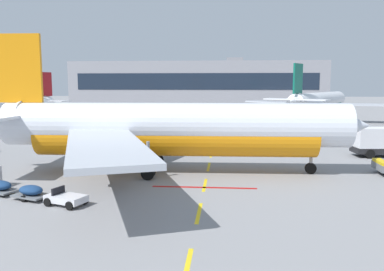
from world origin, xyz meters
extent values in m
cube|color=yellow|center=(18.00, 8.62, 0.00)|extent=(0.24, 4.00, 0.01)
cube|color=yellow|center=(18.00, 15.94, 0.00)|extent=(0.24, 4.00, 0.01)
cube|color=yellow|center=(18.00, 22.76, 0.00)|extent=(0.24, 4.00, 0.01)
cube|color=yellow|center=(18.00, 29.62, 0.00)|extent=(0.24, 4.00, 0.01)
cube|color=yellow|center=(18.00, 36.38, 0.00)|extent=(0.24, 4.00, 0.01)
cube|color=yellow|center=(18.00, 43.37, 0.00)|extent=(0.24, 4.00, 0.01)
cube|color=yellow|center=(18.00, 50.25, 0.00)|extent=(0.24, 4.00, 0.01)
cube|color=yellow|center=(18.00, 56.62, 0.00)|extent=(0.24, 4.00, 0.01)
cube|color=yellow|center=(18.00, 62.89, 0.00)|extent=(0.24, 4.00, 0.01)
cube|color=yellow|center=(18.00, 69.87, 0.00)|extent=(0.24, 4.00, 0.01)
cube|color=yellow|center=(18.00, 77.02, 0.00)|extent=(0.24, 4.00, 0.01)
cube|color=yellow|center=(18.00, 82.74, 0.00)|extent=(0.24, 4.00, 0.01)
cube|color=yellow|center=(18.00, 89.38, 0.00)|extent=(0.24, 4.00, 0.01)
cube|color=#B21414|center=(18.00, 22.00, 0.00)|extent=(8.00, 0.40, 0.01)
cylinder|color=silver|center=(15.14, 26.99, 4.30)|extent=(30.21, 4.75, 3.80)
cylinder|color=orange|center=(15.14, 26.99, 3.26)|extent=(24.60, 4.27, 3.50)
cone|color=silver|center=(30.18, 27.46, 4.30)|extent=(3.62, 3.83, 3.72)
cone|color=silver|center=(-0.60, 26.49, 4.78)|extent=(4.30, 3.36, 3.23)
cube|color=#192333|center=(29.13, 27.43, 4.97)|extent=(1.69, 2.90, 0.60)
cube|color=orange|center=(1.15, 26.54, 9.20)|extent=(4.41, 0.50, 6.00)
cube|color=silver|center=(0.35, 29.72, 5.06)|extent=(3.40, 6.50, 0.24)
cube|color=#B7BCC6|center=(10.90, 35.36, 3.83)|extent=(9.68, 17.66, 0.36)
cube|color=#B7BCC6|center=(11.44, 18.36, 3.83)|extent=(10.60, 17.59, 0.36)
cylinder|color=#4C4F54|center=(10.84, 32.35, 2.38)|extent=(3.27, 2.20, 2.10)
cylinder|color=black|center=(12.44, 32.40, 2.38)|extent=(0.18, 1.79, 1.79)
cylinder|color=#4C4F54|center=(11.19, 21.36, 2.38)|extent=(3.27, 2.20, 2.10)
cylinder|color=black|center=(12.79, 21.41, 2.38)|extent=(0.18, 1.79, 1.79)
cylinder|color=gray|center=(27.03, 27.36, 1.83)|extent=(0.28, 0.28, 2.67)
cylinder|color=black|center=(27.03, 27.36, 0.50)|extent=(1.00, 0.31, 0.99)
cylinder|color=gray|center=(13.06, 29.52, 1.86)|extent=(0.28, 0.28, 2.61)
cylinder|color=black|center=(13.05, 29.87, 0.55)|extent=(1.11, 0.38, 1.10)
cylinder|color=black|center=(13.07, 29.17, 0.55)|extent=(1.11, 0.38, 1.10)
cylinder|color=gray|center=(13.22, 24.32, 1.86)|extent=(0.28, 0.28, 2.61)
cylinder|color=black|center=(13.21, 24.67, 0.55)|extent=(1.11, 0.38, 1.10)
cylinder|color=black|center=(13.24, 23.97, 0.55)|extent=(1.11, 0.38, 1.10)
cube|color=yellow|center=(33.09, 27.66, 1.12)|extent=(0.72, 2.53, 0.24)
cylinder|color=black|center=(33.82, 29.06, 0.45)|extent=(0.90, 0.41, 0.90)
cone|color=white|center=(-18.09, 75.40, 4.01)|extent=(3.86, 4.30, 2.72)
cube|color=maroon|center=(-18.65, 74.04, 7.73)|extent=(1.70, 3.53, 5.04)
cube|color=white|center=(-15.94, 73.56, 4.25)|extent=(6.00, 4.55, 0.20)
cube|color=white|center=(-20.91, 75.62, 4.25)|extent=(6.00, 4.55, 0.20)
cube|color=#B7BCC6|center=(-15.28, 63.52, 3.22)|extent=(13.34, 12.54, 0.30)
cylinder|color=#4C4F54|center=(-17.56, 64.60, 2.00)|extent=(2.66, 3.16, 1.77)
cylinder|color=black|center=(-18.08, 63.36, 2.00)|extent=(1.42, 0.67, 1.50)
cylinder|color=gray|center=(-20.50, 63.89, 1.56)|extent=(0.24, 0.24, 2.19)
cylinder|color=black|center=(-20.23, 63.77, 0.46)|extent=(0.63, 0.97, 0.92)
cylinder|color=black|center=(-20.77, 64.00, 0.46)|extent=(0.63, 0.97, 0.92)
cylinder|color=white|center=(40.09, 82.62, 4.12)|extent=(17.76, 26.71, 3.64)
cylinder|color=#0F604C|center=(40.09, 82.62, 3.12)|extent=(14.79, 21.94, 3.35)
cone|color=white|center=(47.40, 95.05, 4.12)|extent=(4.78, 4.70, 3.57)
cone|color=white|center=(32.44, 69.61, 4.58)|extent=(4.71, 5.04, 3.10)
cube|color=#192333|center=(46.89, 94.18, 4.76)|extent=(3.13, 2.71, 0.57)
cube|color=#0F604C|center=(33.29, 71.05, 8.82)|extent=(2.43, 3.81, 5.75)
cube|color=white|center=(30.31, 72.03, 4.85)|extent=(6.84, 5.75, 0.23)
cube|color=white|center=(35.60, 68.92, 4.85)|extent=(6.84, 5.75, 0.23)
cube|color=#B7BCC6|center=(31.14, 83.46, 3.67)|extent=(14.04, 15.40, 0.34)
cube|color=#B7BCC6|center=(45.18, 75.21, 3.67)|extent=(16.87, 7.67, 0.34)
cylinder|color=#4C4F54|center=(33.54, 81.88, 2.28)|extent=(3.29, 3.66, 2.01)
cylinder|color=black|center=(34.32, 83.20, 2.28)|extent=(1.53, 0.97, 1.71)
cylinder|color=#4C4F54|center=(42.63, 76.54, 2.28)|extent=(3.29, 3.66, 2.01)
cylinder|color=black|center=(43.41, 77.86, 2.28)|extent=(1.53, 0.97, 1.71)
cylinder|color=gray|center=(45.87, 92.45, 1.75)|extent=(0.27, 0.27, 2.55)
cylinder|color=black|center=(45.87, 92.45, 0.47)|extent=(0.71, 0.95, 0.95)
cylinder|color=gray|center=(36.97, 82.23, 1.78)|extent=(0.27, 0.27, 2.50)
cylinder|color=black|center=(36.68, 82.40, 0.53)|extent=(0.82, 1.08, 1.05)
cylinder|color=black|center=(37.26, 82.06, 0.53)|extent=(0.82, 1.08, 1.05)
cylinder|color=gray|center=(41.27, 79.70, 1.78)|extent=(0.27, 0.27, 2.50)
cylinder|color=black|center=(40.98, 79.87, 0.53)|extent=(0.82, 1.08, 1.05)
cylinder|color=black|center=(41.56, 79.53, 0.53)|extent=(0.82, 1.08, 1.05)
cube|color=silver|center=(35.95, 36.58, 2.09)|extent=(4.98, 2.87, 2.10)
cylinder|color=black|center=(34.57, 37.65, 0.48)|extent=(0.98, 0.37, 0.96)
cylinder|color=black|center=(34.81, 35.26, 0.48)|extent=(0.98, 0.37, 0.96)
cube|color=silver|center=(9.28, 16.77, 0.46)|extent=(2.92, 2.21, 0.44)
cube|color=black|center=(8.67, 16.99, 0.86)|extent=(0.50, 1.09, 0.56)
cylinder|color=black|center=(10.37, 17.11, 0.28)|extent=(0.59, 0.36, 0.56)
cylinder|color=black|center=(9.89, 15.79, 0.28)|extent=(0.59, 0.36, 0.56)
cylinder|color=black|center=(8.66, 17.74, 0.28)|extent=(0.59, 0.36, 0.56)
cylinder|color=black|center=(8.18, 16.42, 0.28)|extent=(0.59, 0.36, 0.56)
cube|color=slate|center=(6.37, 17.84, 0.28)|extent=(2.77, 2.24, 0.12)
ellipsoid|color=navy|center=(6.37, 17.84, 0.66)|extent=(2.13, 1.76, 0.64)
cylinder|color=black|center=(6.60, 18.47, 0.22)|extent=(0.46, 0.28, 0.44)
cylinder|color=black|center=(6.13, 17.20, 0.22)|extent=(0.46, 0.28, 0.44)
cube|color=slate|center=(3.55, 18.88, 0.28)|extent=(2.77, 2.24, 0.12)
ellipsoid|color=navy|center=(3.55, 18.88, 0.66)|extent=(2.13, 1.76, 0.64)
cylinder|color=black|center=(3.79, 19.51, 0.22)|extent=(0.46, 0.28, 0.44)
cube|color=gray|center=(9.05, 141.13, 7.81)|extent=(90.15, 23.69, 15.62)
cube|color=#192333|center=(9.05, 129.23, 8.59)|extent=(82.94, 0.12, 5.62)
cube|color=gray|center=(22.57, 141.13, 16.42)|extent=(6.00, 5.00, 1.60)
camera|label=1|loc=(19.60, -7.55, 7.88)|focal=37.22mm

